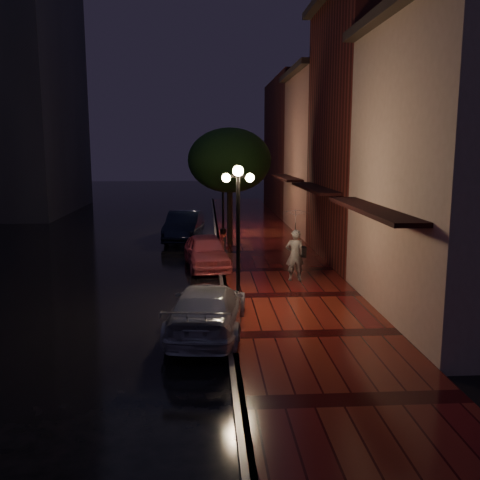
% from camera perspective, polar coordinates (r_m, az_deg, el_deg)
% --- Properties ---
extents(ground, '(120.00, 120.00, 0.00)m').
position_cam_1_polar(ground, '(21.38, -1.95, -3.62)').
color(ground, black).
rests_on(ground, ground).
extents(sidewalk, '(4.50, 60.00, 0.15)m').
position_cam_1_polar(sidewalk, '(21.55, 4.05, -3.33)').
color(sidewalk, '#470C0D').
rests_on(sidewalk, ground).
extents(curb, '(0.25, 60.00, 0.15)m').
position_cam_1_polar(curb, '(21.37, -1.95, -3.43)').
color(curb, '#595451').
rests_on(curb, ground).
extents(storefront_near, '(5.00, 8.00, 8.50)m').
position_cam_1_polar(storefront_near, '(16.64, 23.69, 6.51)').
color(storefront_near, gray).
rests_on(storefront_near, ground).
extents(storefront_mid, '(5.00, 8.00, 11.00)m').
position_cam_1_polar(storefront_mid, '(24.03, 15.05, 10.76)').
color(storefront_mid, '#511914').
rests_on(storefront_mid, ground).
extents(storefront_far, '(5.00, 8.00, 9.00)m').
position_cam_1_polar(storefront_far, '(31.72, 10.33, 8.83)').
color(storefront_far, '#8C5951').
rests_on(storefront_far, ground).
extents(storefront_extra, '(5.00, 12.00, 10.00)m').
position_cam_1_polar(storefront_extra, '(41.49, 6.99, 9.82)').
color(storefront_extra, '#511914').
rests_on(storefront_extra, ground).
extents(streetlamp_near, '(0.96, 0.36, 4.31)m').
position_cam_1_polar(streetlamp_near, '(15.99, -0.20, 1.29)').
color(streetlamp_near, black).
rests_on(streetlamp_near, sidewalk).
extents(streetlamp_far, '(0.96, 0.36, 4.31)m').
position_cam_1_polar(streetlamp_far, '(29.90, -1.84, 5.28)').
color(streetlamp_far, black).
rests_on(streetlamp_far, sidewalk).
extents(street_tree, '(4.16, 4.16, 5.80)m').
position_cam_1_polar(street_tree, '(26.82, -1.09, 8.28)').
color(street_tree, black).
rests_on(street_tree, sidewalk).
extents(pink_car, '(2.16, 4.29, 1.40)m').
position_cam_1_polar(pink_car, '(22.30, -3.59, -1.23)').
color(pink_car, '#EF626E').
rests_on(pink_car, ground).
extents(navy_car, '(2.16, 4.95, 1.58)m').
position_cam_1_polar(navy_car, '(29.01, -5.98, 1.50)').
color(navy_car, black).
rests_on(navy_car, ground).
extents(silver_car, '(2.47, 4.89, 1.36)m').
position_cam_1_polar(silver_car, '(14.52, -3.51, -7.39)').
color(silver_car, '#AEAEB6').
rests_on(silver_car, ground).
extents(woman_with_umbrella, '(1.10, 1.12, 2.65)m').
position_cam_1_polar(woman_with_umbrella, '(19.49, 5.93, 0.70)').
color(woman_with_umbrella, white).
rests_on(woman_with_umbrella, sidewalk).
extents(parking_meter, '(0.12, 0.09, 1.25)m').
position_cam_1_polar(parking_meter, '(21.66, -1.61, -1.00)').
color(parking_meter, black).
rests_on(parking_meter, sidewalk).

